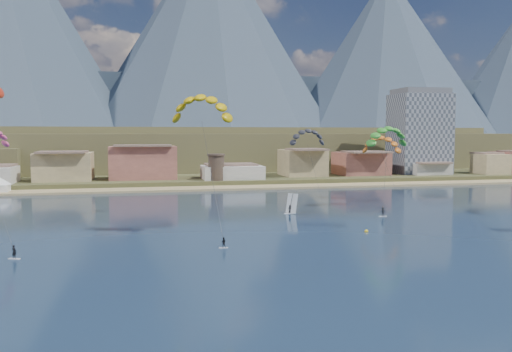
# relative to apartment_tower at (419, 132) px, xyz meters

# --- Properties ---
(ground) EXTENTS (2400.00, 2400.00, 0.00)m
(ground) POSITION_rel_apartment_tower_xyz_m (-85.00, -128.00, -17.82)
(ground) COLOR black
(ground) RESTS_ON ground
(beach) EXTENTS (2200.00, 12.00, 0.90)m
(beach) POSITION_rel_apartment_tower_xyz_m (-85.00, -22.00, -17.57)
(beach) COLOR tan
(beach) RESTS_ON ground
(land) EXTENTS (2200.00, 900.00, 4.00)m
(land) POSITION_rel_apartment_tower_xyz_m (-85.00, 432.00, -17.82)
(land) COLOR #4D482A
(land) RESTS_ON ground
(foothills) EXTENTS (940.00, 210.00, 18.00)m
(foothills) POSITION_rel_apartment_tower_xyz_m (-62.61, 104.47, -8.74)
(foothills) COLOR brown
(foothills) RESTS_ON ground
(mountain_ridge) EXTENTS (2060.00, 480.00, 400.00)m
(mountain_ridge) POSITION_rel_apartment_tower_xyz_m (-99.60, 695.65, 132.49)
(mountain_ridge) COLOR #2C3B4A
(mountain_ridge) RESTS_ON ground
(town) EXTENTS (400.00, 24.00, 12.00)m
(town) POSITION_rel_apartment_tower_xyz_m (-125.00, -6.00, -9.82)
(town) COLOR beige
(town) RESTS_ON ground
(apartment_tower) EXTENTS (20.00, 16.00, 32.00)m
(apartment_tower) POSITION_rel_apartment_tower_xyz_m (0.00, 0.00, 0.00)
(apartment_tower) COLOR gray
(apartment_tower) RESTS_ON ground
(watchtower) EXTENTS (5.82, 5.82, 8.60)m
(watchtower) POSITION_rel_apartment_tower_xyz_m (-80.00, -14.00, -11.45)
(watchtower) COLOR #47382D
(watchtower) RESTS_ON ground
(kitesurfer_yellow) EXTENTS (11.39, 13.88, 24.85)m
(kitesurfer_yellow) POSITION_rel_apartment_tower_xyz_m (-94.24, -96.46, 4.14)
(kitesurfer_yellow) COLOR silver
(kitesurfer_yellow) RESTS_ON ground
(kitesurfer_green) EXTENTS (12.65, 14.62, 21.28)m
(kitesurfer_green) POSITION_rel_apartment_tower_xyz_m (-48.86, -71.82, -0.70)
(kitesurfer_green) COLOR silver
(kitesurfer_green) RESTS_ON ground
(distant_kite_dark) EXTENTS (9.00, 5.85, 19.85)m
(distant_kite_dark) POSITION_rel_apartment_tower_xyz_m (-65.23, -63.36, -0.83)
(distant_kite_dark) COLOR #262626
(distant_kite_dark) RESTS_ON ground
(distant_kite_orange) EXTENTS (10.68, 9.25, 18.45)m
(distant_kite_orange) POSITION_rel_apartment_tower_xyz_m (-43.20, -57.24, -2.74)
(distant_kite_orange) COLOR #262626
(distant_kite_orange) RESTS_ON ground
(windsurfer) EXTENTS (2.45, 2.66, 4.34)m
(windsurfer) POSITION_rel_apartment_tower_xyz_m (-72.70, -75.11, -16.44)
(windsurfer) COLOR silver
(windsurfer) RESTS_ON ground
(buoy) EXTENTS (0.64, 0.64, 0.64)m
(buoy) POSITION_rel_apartment_tower_xyz_m (-65.65, -98.37, -17.71)
(buoy) COLOR yellow
(buoy) RESTS_ON ground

